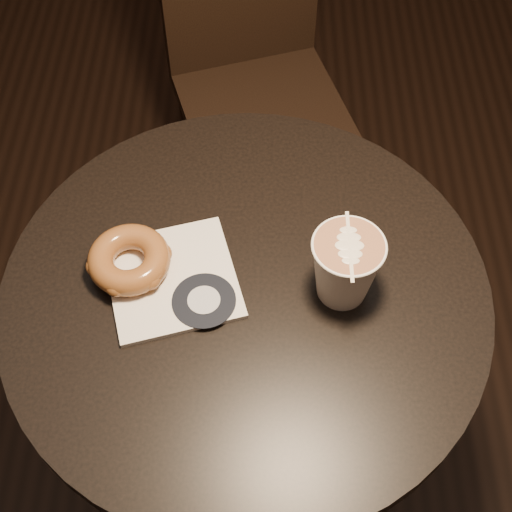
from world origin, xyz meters
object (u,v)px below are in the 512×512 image
Objects in this scene: cafe_table at (247,351)px; latte_cup at (345,268)px; pastry_bag at (172,279)px; doughnut at (129,260)px; chair at (251,50)px.

cafe_table is 6.79× the size of latte_cup.
pastry_bag is at bearing 176.62° from latte_cup.
cafe_table is 0.28m from doughnut.
pastry_bag is 0.25m from latte_cup.
chair reaches higher than cafe_table.
doughnut reaches higher than cafe_table.
latte_cup reaches higher than cafe_table.
chair is at bearing 78.11° from doughnut.
doughnut is (-0.06, 0.02, 0.02)m from pastry_bag.
chair reaches higher than latte_cup.
doughnut is 0.30m from latte_cup.
chair is 0.83m from pastry_bag.
pastry_bag is (-0.10, -0.79, 0.24)m from chair.
cafe_table is at bearing -21.63° from pastry_bag.
chair is (-0.00, 0.80, -0.03)m from cafe_table.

